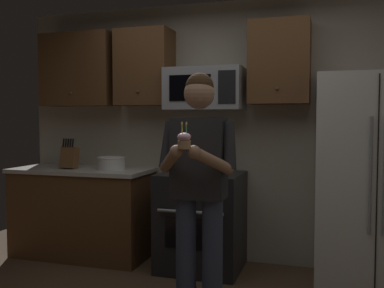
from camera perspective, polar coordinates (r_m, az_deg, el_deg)
wall_back at (r=4.46m, az=4.49°, el=1.57°), size 4.40×0.10×2.60m
oven_range at (r=4.23m, az=1.23°, el=-9.97°), size 0.76×0.70×0.93m
microwave at (r=4.25m, az=1.70°, el=7.16°), size 0.74×0.41×0.40m
refrigerator at (r=3.97m, az=22.42°, el=-4.66°), size 0.90×0.75×1.80m
cabinet_row_upper at (r=4.51m, az=-5.27°, el=9.86°), size 2.78×0.36×0.76m
counter_left at (r=4.77m, az=-14.04°, el=-8.56°), size 1.44×0.66×0.92m
knife_block at (r=4.71m, az=-15.65°, el=-1.68°), size 0.16×0.15×0.32m
bowl_large_white at (r=4.50m, az=-10.45°, el=-2.43°), size 0.28×0.28×0.13m
person at (r=3.16m, az=0.88°, el=-4.65°), size 0.60×0.48×1.76m
cupcake at (r=2.82m, az=-1.02°, el=0.47°), size 0.09×0.09×0.17m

